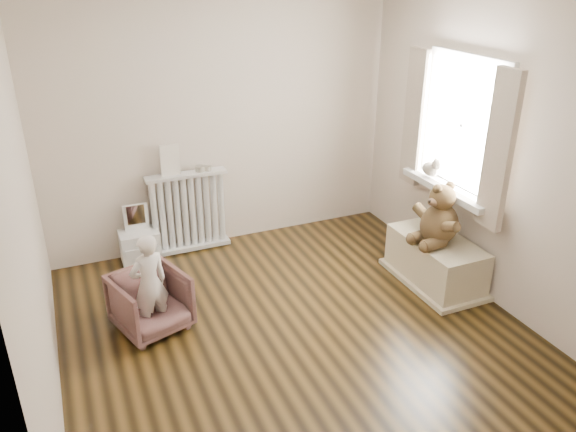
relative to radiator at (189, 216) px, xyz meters
name	(u,v)px	position (x,y,z in m)	size (l,w,h in m)	color
floor	(293,328)	(0.42, -1.68, -0.39)	(3.60, 3.60, 0.01)	black
back_wall	(221,122)	(0.42, 0.12, 0.91)	(3.60, 0.02, 2.60)	beige
front_wall	(450,308)	(0.42, -3.48, 0.91)	(3.60, 0.02, 2.60)	beige
left_wall	(25,221)	(-1.38, -1.68, 0.91)	(0.02, 3.60, 2.60)	beige
right_wall	(488,151)	(2.22, -1.68, 0.91)	(0.02, 3.60, 2.60)	beige
window	(464,125)	(2.18, -1.38, 1.06)	(0.03, 0.90, 1.10)	white
window_sill	(447,188)	(2.09, -1.38, 0.48)	(0.22, 1.10, 0.06)	silver
curtain_left	(499,152)	(2.07, -1.95, 1.00)	(0.06, 0.26, 1.30)	#BDAD98
curtain_right	(415,118)	(2.07, -0.81, 1.00)	(0.06, 0.26, 1.30)	#BDAD98
radiator	(189,216)	(0.00, 0.00, 0.00)	(0.81, 0.15, 0.85)	silver
paper_doll	(170,160)	(-0.14, 0.00, 0.62)	(0.19, 0.02, 0.31)	beige
tin_a	(200,169)	(0.15, 0.00, 0.49)	(0.10, 0.10, 0.06)	#A59E8C
tin_b	(207,168)	(0.22, 0.00, 0.49)	(0.08, 0.08, 0.04)	#A59E8C
toy_vanity	(139,236)	(-0.52, -0.03, -0.11)	(0.38, 0.27, 0.59)	silver
armchair	(151,302)	(-0.63, -1.23, -0.14)	(0.53, 0.55, 0.50)	brown
child	(149,284)	(-0.63, -1.28, 0.06)	(0.31, 0.20, 0.85)	beige
toy_bench	(435,262)	(1.94, -1.52, -0.19)	(0.50, 0.94, 0.44)	beige
teddy_bear	(440,219)	(1.90, -1.56, 0.28)	(0.46, 0.36, 0.57)	#3A2916
plush_cat	(431,167)	(2.08, -1.13, 0.61)	(0.15, 0.24, 0.21)	gray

